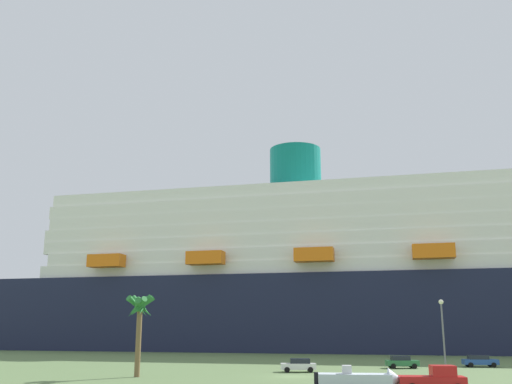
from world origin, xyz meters
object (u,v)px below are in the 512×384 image
street_lamp (443,326)px  parked_car_green_wagon (402,362)px  pickup_truck (434,379)px  cruise_ship (433,282)px  parked_car_white_van (299,365)px  parked_car_blue_suv (480,361)px  small_boat_on_trailer (363,380)px  palm_tree (140,312)px

street_lamp → parked_car_green_wagon: bearing=111.7°
pickup_truck → parked_car_green_wagon: pickup_truck is taller
pickup_truck → cruise_ship: bearing=82.3°
street_lamp → parked_car_white_van: size_ratio=1.88×
cruise_ship → street_lamp: bearing=-96.6°
pickup_truck → parked_car_blue_suv: size_ratio=1.22×
pickup_truck → street_lamp: bearing=78.8°
parked_car_white_van → small_boat_on_trailer: bearing=-68.9°
cruise_ship → small_boat_on_trailer: cruise_ship is taller
cruise_ship → parked_car_green_wagon: cruise_ship is taller
parked_car_green_wagon → parked_car_blue_suv: same height
pickup_truck → parked_car_green_wagon: bearing=91.4°
palm_tree → parked_car_white_van: palm_tree is taller
palm_tree → parked_car_green_wagon: palm_tree is taller
pickup_truck → parked_car_blue_suv: (10.02, 31.90, -0.21)m
cruise_ship → parked_car_white_van: (-24.33, -60.49, -14.24)m
small_boat_on_trailer → street_lamp: (9.49, 17.78, 4.55)m
cruise_ship → parked_car_green_wagon: bearing=-102.4°
cruise_ship → parked_car_white_van: bearing=-111.9°
palm_tree → parked_car_green_wagon: 35.68m
street_lamp → parked_car_blue_suv: size_ratio=1.81×
cruise_ship → parked_car_white_van: cruise_ship is taller
pickup_truck → palm_tree: (-30.63, 9.35, 6.01)m
street_lamp → parked_car_white_van: bearing=173.8°
parked_car_green_wagon → parked_car_blue_suv: 11.50m
small_boat_on_trailer → parked_car_white_van: size_ratio=1.93×
small_boat_on_trailer → parked_car_white_van: small_boat_on_trailer is taller
parked_car_blue_suv → parked_car_green_wagon: bearing=-158.8°
parked_car_white_van → cruise_ship: bearing=68.1°
palm_tree → parked_car_green_wagon: bearing=31.6°
pickup_truck → small_boat_on_trailer: 6.07m
palm_tree → parked_car_blue_suv: 46.90m
small_boat_on_trailer → parked_car_green_wagon: (5.35, 28.20, -0.13)m
parked_car_white_van → parked_car_blue_suv: size_ratio=0.96×
palm_tree → parked_car_blue_suv: bearing=29.0°
small_boat_on_trailer → parked_car_blue_suv: 36.13m
cruise_ship → parked_car_green_wagon: 55.04m
parked_car_green_wagon → parked_car_white_van: size_ratio=0.99×
small_boat_on_trailer → parked_car_blue_suv: small_boat_on_trailer is taller
cruise_ship → street_lamp: size_ratio=28.42×
palm_tree → parked_car_white_van: bearing=30.0°
pickup_truck → parked_car_white_van: (-13.62, 19.18, -0.21)m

